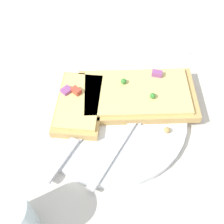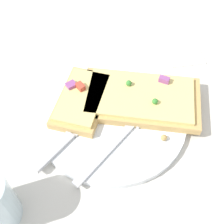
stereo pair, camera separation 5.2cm
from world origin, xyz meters
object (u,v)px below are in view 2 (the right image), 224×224
object	(u,v)px
pizza_slice_corner	(82,99)
napkin	(178,44)
pizza_slice_main	(140,98)
plate	(112,118)
knife	(75,130)
fork	(126,130)

from	to	relation	value
pizza_slice_corner	napkin	distance (m)	0.25
pizza_slice_main	pizza_slice_corner	xyz separation A→B (m)	(-0.01, -0.10, 0.00)
plate	napkin	size ratio (longest dim) A/B	1.98
plate	napkin	bearing A→B (deg)	135.23
knife	napkin	size ratio (longest dim) A/B	1.32
fork	napkin	xyz separation A→B (m)	(-0.20, 0.15, -0.01)
plate	knife	distance (m)	0.07
plate	pizza_slice_main	bearing A→B (deg)	112.81
plate	knife	bearing A→B (deg)	-71.25
fork	knife	xyz separation A→B (m)	(-0.01, -0.08, -0.00)
napkin	plate	bearing A→B (deg)	-44.77
knife	pizza_slice_corner	world-z (taller)	pizza_slice_corner
plate	pizza_slice_main	distance (m)	0.06
plate	fork	xyz separation A→B (m)	(0.03, 0.02, 0.01)
fork	pizza_slice_main	distance (m)	0.07
pizza_slice_corner	napkin	bearing A→B (deg)	-34.42
plate	fork	bearing A→B (deg)	28.13
knife	napkin	xyz separation A→B (m)	(-0.19, 0.23, -0.01)
knife	napkin	world-z (taller)	knife
plate	pizza_slice_corner	bearing A→B (deg)	-127.06
plate	pizza_slice_main	world-z (taller)	pizza_slice_main
pizza_slice_corner	plate	bearing A→B (deg)	-103.31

